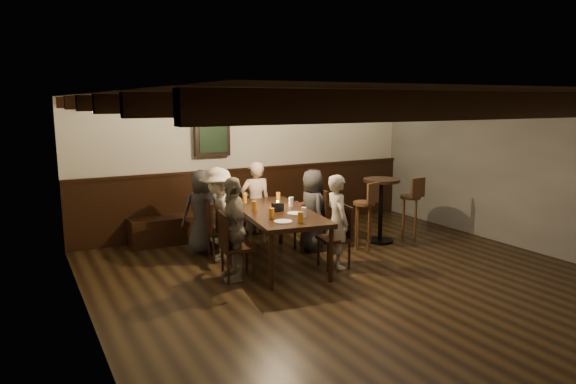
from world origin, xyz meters
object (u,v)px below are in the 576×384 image
chair_left_near (221,242)px  person_bench_centre (256,204)px  chair_right_far (335,249)px  person_left_far (233,229)px  dining_table (277,215)px  high_top_table (381,201)px  bar_stool_left (364,224)px  bar_stool_right (410,217)px  chair_left_far (236,259)px  person_right_far (337,221)px  chair_right_near (311,232)px  person_bench_right (310,206)px  person_left_near (218,214)px  person_bench_left (202,211)px  person_right_near (312,210)px

chair_left_near → person_bench_centre: bearing=129.9°
chair_right_far → person_left_far: (-1.45, 0.21, 0.42)m
chair_left_near → chair_right_far: bearing=57.9°
dining_table → person_bench_centre: bearing=90.0°
person_bench_centre → high_top_table: size_ratio=1.29×
person_bench_centre → bar_stool_left: person_bench_centre is taller
bar_stool_left → bar_stool_right: 1.00m
chair_left_far → bar_stool_left: bearing=106.5°
person_left_far → bar_stool_right: bearing=104.8°
dining_table → person_right_far: bearing=-31.0°
chair_left_far → bar_stool_right: bar_stool_right is taller
chair_left_near → high_top_table: bearing=90.9°
chair_right_near → person_bench_right: bearing=-21.8°
person_left_near → bar_stool_left: person_left_near is taller
chair_right_far → person_bench_right: 1.40m
chair_right_near → bar_stool_left: (0.77, -0.35, 0.11)m
dining_table → bar_stool_left: bearing=8.0°
chair_left_near → person_left_near: person_left_near is taller
person_bench_left → bar_stool_right: size_ratio=1.21×
person_left_far → bar_stool_right: 3.39m
person_bench_left → person_bench_centre: person_bench_centre is taller
dining_table → person_right_near: 0.88m
person_bench_right → person_right_near: 0.48m
chair_right_far → high_top_table: bearing=-53.6°
person_bench_centre → chair_right_far: bearing=115.6°
chair_left_far → person_left_far: size_ratio=0.66×
person_bench_left → person_right_far: 2.13m
person_bench_centre → bar_stool_right: person_bench_centre is taller
high_top_table → bar_stool_right: size_ratio=0.99×
dining_table → chair_left_far: (-0.78, -0.34, -0.44)m
chair_right_near → person_bench_centre: person_bench_centre is taller
chair_left_far → person_right_far: (1.45, -0.21, 0.39)m
dining_table → person_right_near: size_ratio=1.72×
person_bench_left → person_bench_right: bearing=180.0°
person_left_near → person_right_far: size_ratio=1.04×
chair_left_near → person_bench_centre: (0.80, 0.49, 0.42)m
person_bench_centre → person_bench_right: 0.92m
dining_table → bar_stool_right: bar_stool_right is taller
chair_left_far → person_right_near: bearing=121.5°
chair_left_far → person_bench_left: person_bench_left is taller
person_left_far → person_right_far: 1.50m
bar_stool_right → person_right_near: bearing=165.2°
person_right_far → person_bench_left: bearing=50.7°
person_left_far → person_right_near: (1.61, 0.67, -0.04)m
dining_table → person_bench_left: 1.27m
person_bench_left → person_bench_centre: 0.91m
person_left_near → high_top_table: 2.75m
person_left_near → chair_left_near: bearing=90.0°
chair_left_far → high_top_table: size_ratio=0.85×
person_bench_centre → bar_stool_left: size_ratio=1.27×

